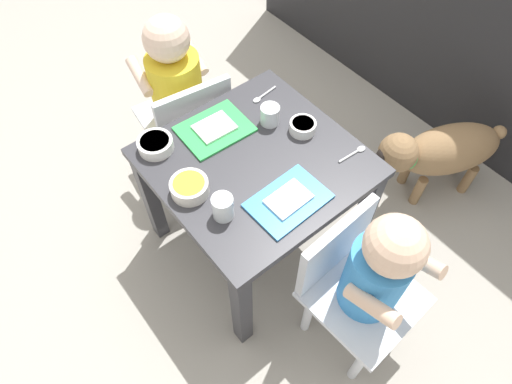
{
  "coord_description": "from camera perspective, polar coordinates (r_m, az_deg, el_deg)",
  "views": [
    {
      "loc": [
        0.63,
        -0.51,
        1.44
      ],
      "look_at": [
        0.0,
        0.0,
        0.3
      ],
      "focal_mm": 31.52,
      "sensor_mm": 36.0,
      "label": 1
    }
  ],
  "objects": [
    {
      "name": "ground_plane",
      "position": [
        1.65,
        0.0,
        -5.95
      ],
      "size": [
        7.0,
        7.0,
        0.0
      ],
      "primitive_type": "plane",
      "color": "#9E998E"
    },
    {
      "name": "dining_table",
      "position": [
        1.34,
        0.0,
        1.94
      ],
      "size": [
        0.55,
        0.56,
        0.45
      ],
      "color": "#333338",
      "rests_on": "ground"
    },
    {
      "name": "seated_child_left",
      "position": [
        1.57,
        -9.96,
        12.93
      ],
      "size": [
        0.31,
        0.31,
        0.67
      ],
      "color": "silver",
      "rests_on": "ground"
    },
    {
      "name": "seated_child_right",
      "position": [
        1.18,
        14.53,
        -9.88
      ],
      "size": [
        0.3,
        0.3,
        0.64
      ],
      "color": "silver",
      "rests_on": "ground"
    },
    {
      "name": "dog",
      "position": [
        1.74,
        22.39,
        4.85
      ],
      "size": [
        0.31,
        0.48,
        0.33
      ],
      "color": "olive",
      "rests_on": "ground"
    },
    {
      "name": "food_tray_left",
      "position": [
        1.35,
        -5.27,
        8.01
      ],
      "size": [
        0.17,
        0.21,
        0.02
      ],
      "color": "green",
      "rests_on": "dining_table"
    },
    {
      "name": "food_tray_right",
      "position": [
        1.19,
        4.13,
        -1.07
      ],
      "size": [
        0.15,
        0.21,
        0.02
      ],
      "color": "#388CD8",
      "rests_on": "dining_table"
    },
    {
      "name": "water_cup_left",
      "position": [
        1.36,
        1.77,
        9.65
      ],
      "size": [
        0.06,
        0.06,
        0.06
      ],
      "color": "white",
      "rests_on": "dining_table"
    },
    {
      "name": "water_cup_right",
      "position": [
        1.14,
        -4.22,
        -2.04
      ],
      "size": [
        0.06,
        0.06,
        0.07
      ],
      "color": "white",
      "rests_on": "dining_table"
    },
    {
      "name": "cereal_bowl_left_side",
      "position": [
        1.2,
        -8.44,
        0.63
      ],
      "size": [
        0.1,
        0.1,
        0.04
      ],
      "color": "silver",
      "rests_on": "dining_table"
    },
    {
      "name": "cereal_bowl_right_side",
      "position": [
        1.32,
        -12.65,
        5.94
      ],
      "size": [
        0.1,
        0.1,
        0.03
      ],
      "color": "white",
      "rests_on": "dining_table"
    },
    {
      "name": "veggie_bowl_near",
      "position": [
        1.34,
        6.08,
        8.16
      ],
      "size": [
        0.08,
        0.08,
        0.03
      ],
      "color": "white",
      "rests_on": "dining_table"
    },
    {
      "name": "spoon_by_left_tray",
      "position": [
        1.45,
        0.81,
        12.09
      ],
      "size": [
        0.03,
        0.1,
        0.01
      ],
      "color": "silver",
      "rests_on": "dining_table"
    },
    {
      "name": "spoon_by_right_tray",
      "position": [
        1.32,
        12.43,
        4.91
      ],
      "size": [
        0.02,
        0.1,
        0.01
      ],
      "color": "silver",
      "rests_on": "dining_table"
    }
  ]
}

